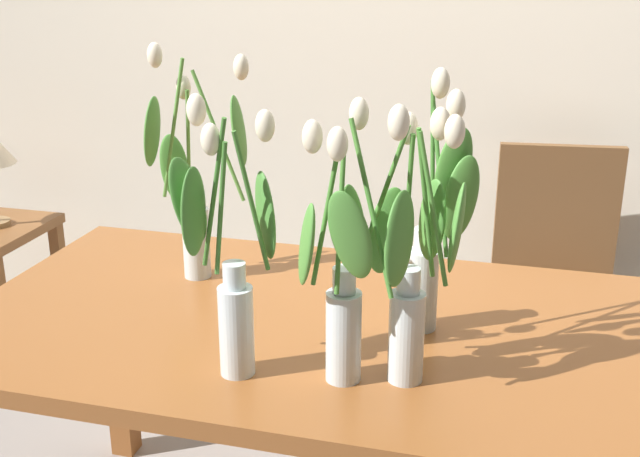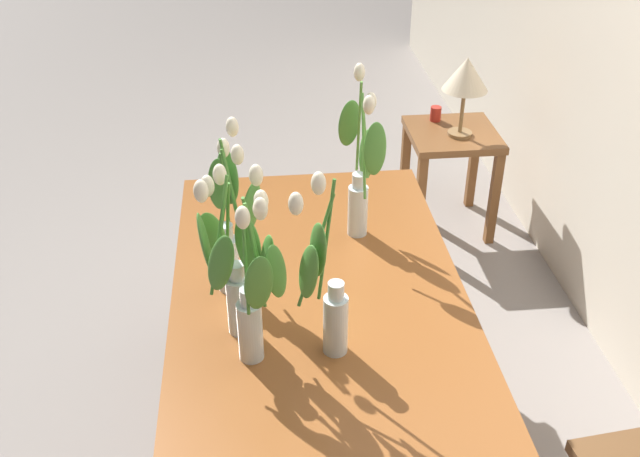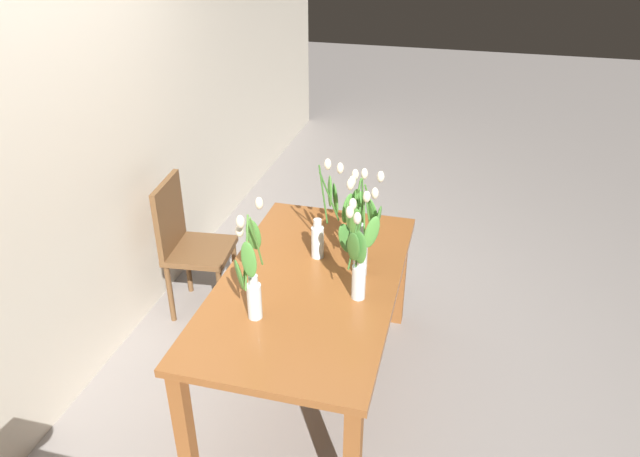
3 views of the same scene
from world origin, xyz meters
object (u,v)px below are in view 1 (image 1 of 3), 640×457
object	(u,v)px
tulip_vase_2	(432,250)
tulip_vase_3	(193,193)
tulip_vase_4	(347,287)
tulip_vase_0	(229,271)
dining_chair	(555,273)
tulip_vase_1	(408,270)
dining_table	(315,355)

from	to	relation	value
tulip_vase_2	tulip_vase_3	size ratio (longest dim) A/B	0.99
tulip_vase_4	tulip_vase_2	bearing A→B (deg)	64.85
tulip_vase_0	tulip_vase_3	xyz separation A→B (m)	(-0.26, 0.43, 0.01)
tulip_vase_0	tulip_vase_2	size ratio (longest dim) A/B	0.94
tulip_vase_3	tulip_vase_0	bearing A→B (deg)	-58.77
tulip_vase_0	tulip_vase_2	world-z (taller)	tulip_vase_2
tulip_vase_4	dining_chair	size ratio (longest dim) A/B	0.59
tulip_vase_2	tulip_vase_4	xyz separation A→B (m)	(-0.12, -0.26, 0.01)
tulip_vase_1	tulip_vase_3	xyz separation A→B (m)	(-0.59, 0.36, -0.00)
tulip_vase_0	tulip_vase_4	bearing A→B (deg)	-1.15
tulip_vase_2	dining_chair	bearing A→B (deg)	73.08
tulip_vase_1	tulip_vase_2	distance (m)	0.19
tulip_vase_0	tulip_vase_1	world-z (taller)	tulip_vase_0
dining_table	tulip_vase_4	size ratio (longest dim) A/B	2.92
dining_table	tulip_vase_2	size ratio (longest dim) A/B	2.80
tulip_vase_2	tulip_vase_3	xyz separation A→B (m)	(-0.61, 0.17, 0.02)
tulip_vase_0	tulip_vase_2	xyz separation A→B (m)	(0.35, 0.25, -0.02)
dining_table	tulip_vase_1	distance (m)	0.43
dining_chair	tulip_vase_1	bearing A→B (deg)	-105.30
dining_table	tulip_vase_2	bearing A→B (deg)	-1.02
tulip_vase_4	tulip_vase_1	bearing A→B (deg)	35.25
tulip_vase_1	tulip_vase_2	size ratio (longest dim) A/B	0.93
tulip_vase_2	tulip_vase_4	size ratio (longest dim) A/B	1.04
tulip_vase_0	dining_chair	bearing A→B (deg)	62.23
tulip_vase_1	tulip_vase_4	distance (m)	0.12
tulip_vase_1	dining_chair	world-z (taller)	tulip_vase_1
dining_chair	tulip_vase_2	bearing A→B (deg)	-106.92
tulip_vase_4	dining_chair	xyz separation A→B (m)	(0.42, 1.24, -0.42)
tulip_vase_3	dining_chair	bearing A→B (deg)	41.44
dining_table	tulip_vase_0	bearing A→B (deg)	-110.64
dining_table	tulip_vase_4	xyz separation A→B (m)	(0.13, -0.26, 0.29)
tulip_vase_2	tulip_vase_4	distance (m)	0.29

